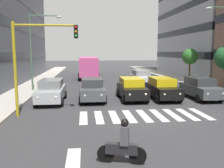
{
  "coord_description": "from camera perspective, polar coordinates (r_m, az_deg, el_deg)",
  "views": [
    {
      "loc": [
        3.49,
        13.37,
        3.79
      ],
      "look_at": [
        1.36,
        -4.85,
        1.27
      ],
      "focal_mm": 37.72,
      "sensor_mm": 36.0,
      "label": 1
    }
  ],
  "objects": [
    {
      "name": "street_lamp_right",
      "position": [
        23.48,
        -17.93,
        9.22
      ],
      "size": [
        3.01,
        0.28,
        7.12
      ],
      "color": "#4C6B56",
      "rests_on": "sidewalk_right"
    },
    {
      "name": "bus_behind_traffic",
      "position": [
        35.11,
        -5.75,
        4.62
      ],
      "size": [
        2.78,
        10.5,
        3.0
      ],
      "color": "#DB5193",
      "rests_on": "ground_plane"
    },
    {
      "name": "car_3",
      "position": [
        18.53,
        -4.85,
        -1.24
      ],
      "size": [
        2.02,
        4.44,
        1.72
      ],
      "color": "#474C51",
      "rests_on": "ground_plane"
    },
    {
      "name": "ground_plane",
      "position": [
        14.33,
        7.76,
        -7.6
      ],
      "size": [
        180.0,
        180.0,
        0.0
      ],
      "primitive_type": "plane",
      "color": "#38383A"
    },
    {
      "name": "lane_arrow_1",
      "position": [
        8.74,
        -9.4,
        -17.96
      ],
      "size": [
        0.5,
        2.2,
        0.01
      ],
      "primitive_type": "cube",
      "color": "silver",
      "rests_on": "ground_plane"
    },
    {
      "name": "car_0",
      "position": [
        20.34,
        20.62,
        -0.9
      ],
      "size": [
        2.02,
        4.44,
        1.72
      ],
      "color": "#474C51",
      "rests_on": "ground_plane"
    },
    {
      "name": "car_2",
      "position": [
        18.86,
        4.76,
        -1.08
      ],
      "size": [
        2.02,
        4.44,
        1.72
      ],
      "color": "black",
      "rests_on": "ground_plane"
    },
    {
      "name": "traffic_light_gantry",
      "position": [
        14.42,
        -18.62,
        6.85
      ],
      "size": [
        3.73,
        0.36,
        5.5
      ],
      "color": "#AD991E",
      "rests_on": "ground_plane"
    },
    {
      "name": "street_tree_2",
      "position": [
        30.05,
        18.39,
        6.3
      ],
      "size": [
        1.9,
        1.9,
        4.03
      ],
      "color": "#513823",
      "rests_on": "sidewalk_left"
    },
    {
      "name": "car_row2_0",
      "position": [
        26.87,
        7.08,
        1.54
      ],
      "size": [
        2.02,
        4.44,
        1.72
      ],
      "color": "silver",
      "rests_on": "ground_plane"
    },
    {
      "name": "car_1",
      "position": [
        19.36,
        12.08,
        -0.99
      ],
      "size": [
        2.02,
        4.44,
        1.72
      ],
      "color": "black",
      "rests_on": "ground_plane"
    },
    {
      "name": "car_4",
      "position": [
        18.26,
        -14.5,
        -1.59
      ],
      "size": [
        2.02,
        4.44,
        1.72
      ],
      "color": "#B2B7BC",
      "rests_on": "ground_plane"
    },
    {
      "name": "motorcycle_with_rider",
      "position": [
        8.25,
        2.58,
        -14.59
      ],
      "size": [
        1.67,
        0.53,
        1.57
      ],
      "color": "black",
      "rests_on": "ground_plane"
    },
    {
      "name": "crosswalk_markings",
      "position": [
        14.33,
        7.76,
        -7.59
      ],
      "size": [
        7.65,
        2.8,
        0.01
      ],
      "color": "silver",
      "rests_on": "ground_plane"
    }
  ]
}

